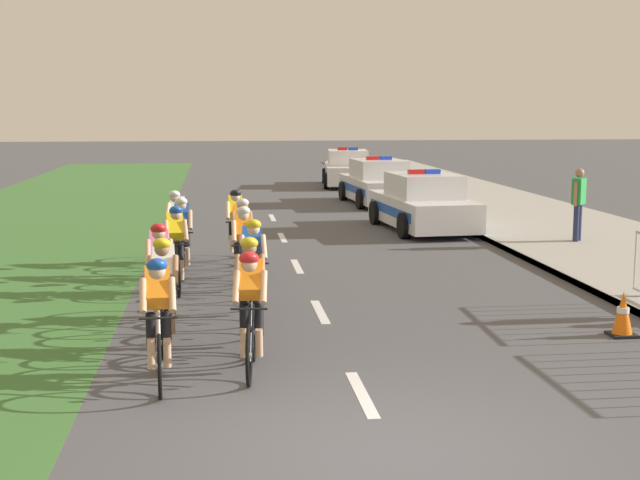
{
  "coord_description": "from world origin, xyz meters",
  "views": [
    {
      "loc": [
        -1.54,
        -7.54,
        3.13
      ],
      "look_at": [
        0.03,
        5.9,
        1.1
      ],
      "focal_mm": 49.07,
      "sensor_mm": 36.0,
      "label": 1
    }
  ],
  "objects": [
    {
      "name": "police_car_nearest",
      "position": [
        3.73,
        14.59,
        0.68
      ],
      "size": [
        2.27,
        4.53,
        1.59
      ],
      "color": "silver",
      "rests_on": "ground"
    },
    {
      "name": "traffic_cone_near",
      "position": [
        4.01,
        3.73,
        0.31
      ],
      "size": [
        0.36,
        0.36,
        0.64
      ],
      "color": "black",
      "rests_on": "ground"
    },
    {
      "name": "cyclist_sixth",
      "position": [
        -1.05,
        5.51,
        0.79
      ],
      "size": [
        0.42,
        1.72,
        1.56
      ],
      "color": "black",
      "rests_on": "ground"
    },
    {
      "name": "cyclist_ninth",
      "position": [
        -2.24,
        8.91,
        0.79
      ],
      "size": [
        0.42,
        1.72,
        1.56
      ],
      "color": "black",
      "rests_on": "ground"
    },
    {
      "name": "cyclist_second",
      "position": [
        -1.18,
        2.57,
        0.79
      ],
      "size": [
        0.45,
        1.72,
        1.56
      ],
      "color": "black",
      "rests_on": "ground"
    },
    {
      "name": "lane_markings_centre",
      "position": [
        0.0,
        7.67,
        0.0
      ],
      "size": [
        0.14,
        21.6,
        0.01
      ],
      "color": "white",
      "rests_on": "ground"
    },
    {
      "name": "kerb_edge",
      "position": [
        4.85,
        14.0,
        0.07
      ],
      "size": [
        0.16,
        60.0,
        0.13
      ],
      "primitive_type": "cube",
      "color": "#9E9E99",
      "rests_on": "ground"
    },
    {
      "name": "cyclist_fourth",
      "position": [
        -1.15,
        3.72,
        0.79
      ],
      "size": [
        0.43,
        1.72,
        1.56
      ],
      "color": "black",
      "rests_on": "ground"
    },
    {
      "name": "cyclist_eighth",
      "position": [
        -1.14,
        7.27,
        0.79
      ],
      "size": [
        0.42,
        1.72,
        1.56
      ],
      "color": "black",
      "rests_on": "ground"
    },
    {
      "name": "cyclist_eleventh",
      "position": [
        -2.4,
        10.29,
        0.79
      ],
      "size": [
        0.44,
        1.72,
        1.56
      ],
      "color": "black",
      "rests_on": "ground"
    },
    {
      "name": "cyclist_twelfth",
      "position": [
        -1.2,
        10.35,
        0.79
      ],
      "size": [
        0.42,
        1.72,
        1.56
      ],
      "color": "black",
      "rests_on": "ground"
    },
    {
      "name": "sidewalk_slab",
      "position": [
        7.25,
        14.0,
        0.06
      ],
      "size": [
        4.96,
        60.0,
        0.12
      ],
      "primitive_type": "cube",
      "color": "#A3A099",
      "rests_on": "ground"
    },
    {
      "name": "cyclist_seventh",
      "position": [
        -2.29,
        7.46,
        0.79
      ],
      "size": [
        0.45,
        1.72,
        1.56
      ],
      "color": "black",
      "rests_on": "ground"
    },
    {
      "name": "ground_plane",
      "position": [
        0.0,
        0.0,
        0.0
      ],
      "size": [
        160.0,
        160.0,
        0.0
      ],
      "primitive_type": "plane",
      "color": "#4C4C51"
    },
    {
      "name": "cyclist_lead",
      "position": [
        -2.24,
        2.24,
        0.79
      ],
      "size": [
        0.44,
        1.72,
        1.56
      ],
      "color": "black",
      "rests_on": "ground"
    },
    {
      "name": "cyclist_fifth",
      "position": [
        -2.42,
        5.22,
        0.79
      ],
      "size": [
        0.43,
        1.72,
        1.56
      ],
      "color": "black",
      "rests_on": "ground"
    },
    {
      "name": "spectator_back",
      "position": [
        6.66,
        11.56,
        1.08
      ],
      "size": [
        0.41,
        0.44,
        1.68
      ],
      "color": "#23284C",
      "rests_on": "sidewalk_slab"
    },
    {
      "name": "cyclist_third",
      "position": [
        -2.27,
        3.77,
        0.79
      ],
      "size": [
        0.42,
        1.72,
        1.56
      ],
      "color": "black",
      "rests_on": "ground"
    },
    {
      "name": "police_car_second",
      "position": [
        3.73,
        20.96,
        0.68
      ],
      "size": [
        2.21,
        4.5,
        1.59
      ],
      "color": "silver",
      "rests_on": "ground"
    },
    {
      "name": "cyclist_tenth",
      "position": [
        -1.13,
        8.56,
        0.79
      ],
      "size": [
        0.43,
        1.72,
        1.56
      ],
      "color": "black",
      "rests_on": "ground"
    },
    {
      "name": "police_car_third",
      "position": [
        3.72,
        27.89,
        0.68
      ],
      "size": [
        2.32,
        4.55,
        1.59
      ],
      "color": "white",
      "rests_on": "ground"
    },
    {
      "name": "grass_verge",
      "position": [
        -6.54,
        14.0,
        0.0
      ],
      "size": [
        7.0,
        60.0,
        0.01
      ],
      "primitive_type": "cube",
      "color": "#3D7033",
      "rests_on": "ground"
    }
  ]
}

